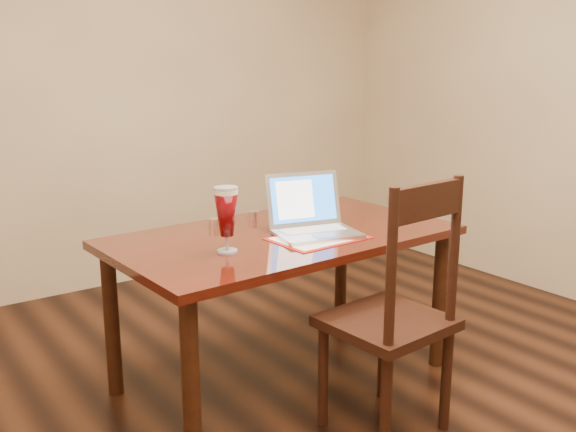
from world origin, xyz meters
TOP-DOWN VIEW (x-y plane):
  - dining_table at (0.13, 0.71)m, footprint 1.58×0.93m
  - dining_chair at (0.23, 0.09)m, footprint 0.48×0.46m

SIDE VIEW (x-z plane):
  - dining_chair at x=0.23m, z-range -0.03..1.03m
  - dining_table at x=0.13m, z-range 0.15..1.14m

